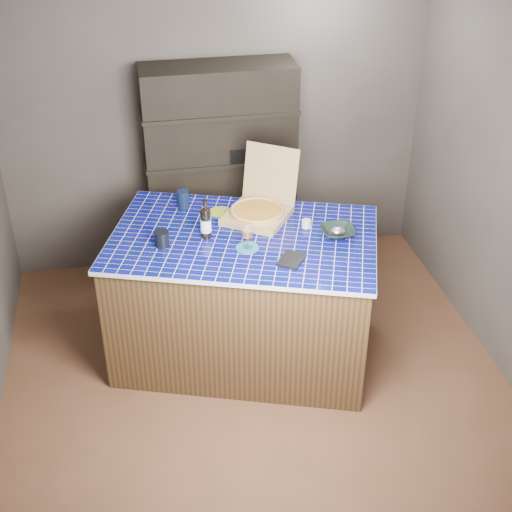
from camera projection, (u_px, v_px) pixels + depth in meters
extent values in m
plane|color=brown|center=(256.00, 379.00, 5.05)|extent=(3.50, 3.50, 0.00)
plane|color=silver|center=(256.00, 18.00, 3.73)|extent=(3.50, 3.50, 0.00)
plane|color=#4F4A45|center=(216.00, 123.00, 5.85)|extent=(3.50, 0.00, 3.50)
plane|color=#4F4A45|center=(338.00, 431.00, 2.93)|extent=(3.50, 0.00, 3.50)
cube|color=black|center=(221.00, 173.00, 5.85)|extent=(1.20, 0.40, 1.80)
cube|color=black|center=(252.00, 148.00, 5.73)|extent=(0.40, 0.32, 0.12)
cube|color=#47351C|center=(244.00, 298.00, 5.08)|extent=(2.00, 1.60, 0.95)
cube|color=#050E4B|center=(243.00, 239.00, 4.82)|extent=(2.06, 1.65, 0.03)
cube|color=tan|center=(257.00, 216.00, 5.02)|extent=(0.57, 0.57, 0.05)
cube|color=tan|center=(271.00, 173.00, 5.09)|extent=(0.39, 0.31, 0.40)
cylinder|color=tan|center=(257.00, 212.00, 5.00)|extent=(0.38, 0.38, 0.01)
cylinder|color=#64170B|center=(257.00, 211.00, 5.00)|extent=(0.33, 0.33, 0.01)
torus|color=tan|center=(257.00, 210.00, 4.99)|extent=(0.38, 0.38, 0.02)
cylinder|color=black|center=(206.00, 224.00, 4.76)|extent=(0.07, 0.07, 0.20)
ellipsoid|color=black|center=(205.00, 211.00, 4.71)|extent=(0.07, 0.07, 0.04)
cylinder|color=black|center=(205.00, 205.00, 4.68)|extent=(0.03, 0.03, 0.08)
cylinder|color=silver|center=(206.00, 225.00, 4.76)|extent=(0.07, 0.07, 0.09)
cylinder|color=#419ADD|center=(206.00, 229.00, 4.78)|extent=(0.08, 0.08, 0.01)
cylinder|color=#419ADD|center=(206.00, 219.00, 4.74)|extent=(0.08, 0.08, 0.01)
cylinder|color=#196D86|center=(247.00, 248.00, 4.68)|extent=(0.15, 0.15, 0.01)
cylinder|color=white|center=(247.00, 247.00, 4.68)|extent=(0.06, 0.06, 0.00)
cylinder|color=white|center=(247.00, 242.00, 4.66)|extent=(0.01, 0.01, 0.07)
ellipsoid|color=white|center=(247.00, 232.00, 4.62)|extent=(0.07, 0.07, 0.10)
cylinder|color=#C46E1F|center=(247.00, 233.00, 4.63)|extent=(0.06, 0.06, 0.05)
cylinder|color=white|center=(247.00, 230.00, 4.61)|extent=(0.06, 0.06, 0.02)
cylinder|color=black|center=(162.00, 239.00, 4.69)|extent=(0.10, 0.10, 0.11)
cube|color=black|center=(292.00, 260.00, 4.55)|extent=(0.23, 0.24, 0.02)
imported|color=black|center=(338.00, 232.00, 4.81)|extent=(0.24, 0.24, 0.06)
ellipsoid|color=silver|center=(338.00, 230.00, 4.81)|extent=(0.11, 0.09, 0.05)
cylinder|color=silver|center=(306.00, 224.00, 4.91)|extent=(0.06, 0.06, 0.05)
cylinder|color=black|center=(183.00, 199.00, 5.14)|extent=(0.08, 0.08, 0.13)
cylinder|color=olive|center=(221.00, 212.00, 5.11)|extent=(0.17, 0.17, 0.01)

